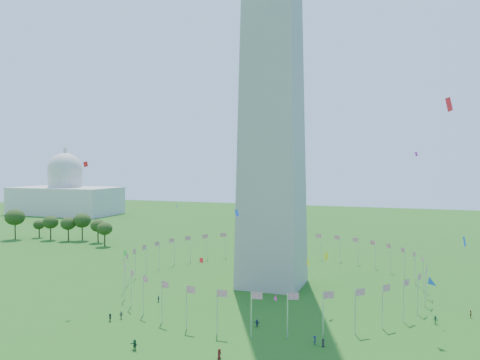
% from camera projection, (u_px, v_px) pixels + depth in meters
% --- Properties ---
extents(ground, '(600.00, 600.00, 0.00)m').
position_uv_depth(ground, '(195.00, 354.00, 82.92)').
color(ground, '#1B5112').
rests_on(ground, ground).
extents(flag_ring, '(80.24, 80.24, 9.00)m').
position_uv_depth(flag_ring, '(272.00, 269.00, 129.81)').
color(flag_ring, silver).
rests_on(flag_ring, ground).
extents(capitol_building, '(70.00, 35.00, 46.00)m').
position_uv_depth(capitol_building, '(65.00, 180.00, 312.04)').
color(capitol_building, beige).
rests_on(capitol_building, ground).
extents(crowd, '(74.09, 69.61, 1.96)m').
position_uv_depth(crowd, '(252.00, 357.00, 79.58)').
color(crowd, '#282828').
rests_on(crowd, ground).
extents(kites_aloft, '(112.77, 79.88, 39.17)m').
position_uv_depth(kites_aloft, '(331.00, 227.00, 94.54)').
color(kites_aloft, yellow).
rests_on(kites_aloft, ground).
extents(tree_line_west, '(55.78, 15.71, 13.30)m').
position_uv_depth(tree_line_west, '(59.00, 228.00, 204.18)').
color(tree_line_west, '#304F1A').
rests_on(tree_line_west, ground).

